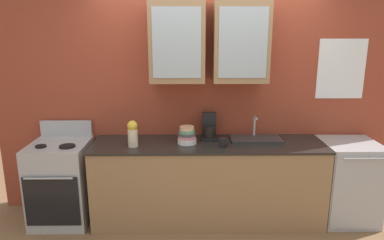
% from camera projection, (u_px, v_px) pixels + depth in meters
% --- Properties ---
extents(ground_plane, '(10.00, 10.00, 0.00)m').
position_uv_depth(ground_plane, '(208.00, 218.00, 3.96)').
color(ground_plane, brown).
extents(back_wall_unit, '(4.78, 0.48, 2.88)m').
position_uv_depth(back_wall_unit, '(208.00, 78.00, 3.90)').
color(back_wall_unit, '#993D28').
rests_on(back_wall_unit, ground_plane).
extents(counter, '(2.47, 0.65, 0.89)m').
position_uv_depth(counter, '(208.00, 182.00, 3.85)').
color(counter, '#93704C').
rests_on(counter, ground_plane).
extents(stove_range, '(0.60, 0.66, 1.07)m').
position_uv_depth(stove_range, '(62.00, 182.00, 3.83)').
color(stove_range, '#ADAFB5').
rests_on(stove_range, ground_plane).
extents(sink_faucet, '(0.55, 0.29, 0.25)m').
position_uv_depth(sink_faucet, '(256.00, 139.00, 3.83)').
color(sink_faucet, '#2D2D30').
rests_on(sink_faucet, counter).
extents(bowl_stack, '(0.20, 0.20, 0.19)m').
position_uv_depth(bowl_stack, '(187.00, 136.00, 3.72)').
color(bowl_stack, white).
rests_on(bowl_stack, counter).
extents(vase, '(0.10, 0.10, 0.27)m').
position_uv_depth(vase, '(133.00, 133.00, 3.60)').
color(vase, beige).
rests_on(vase, counter).
extents(cup_near_sink, '(0.11, 0.07, 0.09)m').
position_uv_depth(cup_near_sink, '(223.00, 143.00, 3.60)').
color(cup_near_sink, black).
rests_on(cup_near_sink, counter).
extents(dishwasher, '(0.58, 0.64, 0.89)m').
position_uv_depth(dishwasher, '(347.00, 181.00, 3.87)').
color(dishwasher, '#ADAFB5').
rests_on(dishwasher, ground_plane).
extents(coffee_maker, '(0.17, 0.20, 0.29)m').
position_uv_depth(coffee_maker, '(209.00, 129.00, 3.88)').
color(coffee_maker, black).
rests_on(coffee_maker, counter).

